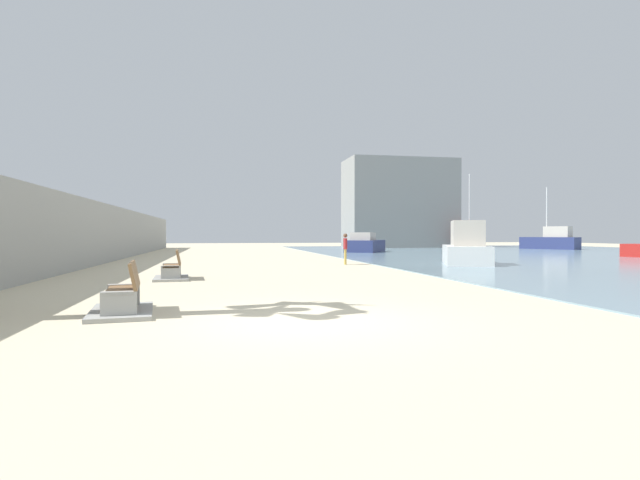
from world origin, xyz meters
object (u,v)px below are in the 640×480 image
at_px(bench_near, 123,301).
at_px(bench_far, 172,272).
at_px(person_walking, 345,247).
at_px(boat_outer, 365,244).
at_px(boat_far_right, 466,249).
at_px(boat_mid_bay, 551,241).
at_px(boat_nearest, 469,241).

xyz_separation_m(bench_near, bench_far, (0.25, 7.49, 0.00)).
xyz_separation_m(bench_near, person_walking, (7.89, 14.36, 0.65)).
bearing_deg(bench_near, person_walking, 61.21).
bearing_deg(boat_outer, person_walking, -109.37).
bearing_deg(boat_outer, boat_far_right, -89.86).
relative_size(person_walking, boat_outer, 0.30).
bearing_deg(person_walking, boat_outer, 70.63).
relative_size(bench_near, boat_mid_bay, 0.36).
xyz_separation_m(person_walking, boat_outer, (5.72, 16.26, -0.22)).
distance_m(boat_far_right, boat_outer, 17.60).
relative_size(bench_near, boat_nearest, 0.28).
xyz_separation_m(bench_far, person_walking, (7.64, 6.87, 0.65)).
distance_m(boat_nearest, boat_outer, 17.91).
bearing_deg(person_walking, bench_near, -118.79).
distance_m(bench_near, boat_mid_bay, 48.23).
bearing_deg(bench_far, bench_near, -91.90).
bearing_deg(person_walking, bench_far, -138.06).
relative_size(person_walking, boat_nearest, 0.19).
height_order(bench_near, boat_nearest, boat_nearest).
xyz_separation_m(bench_far, boat_far_right, (13.40, 5.52, 0.56)).
bearing_deg(boat_mid_bay, boat_outer, -168.81).
distance_m(bench_far, boat_mid_bay, 42.99).
height_order(person_walking, boat_mid_bay, boat_mid_bay).
bearing_deg(boat_mid_bay, person_walking, -141.85).
bearing_deg(boat_far_right, bench_far, -157.60).
height_order(bench_far, person_walking, person_walking).
bearing_deg(boat_mid_bay, bench_near, -134.20).
xyz_separation_m(bench_near, boat_mid_bay, (33.62, 34.58, 0.65)).
xyz_separation_m(bench_near, boat_far_right, (13.65, 13.02, 0.56)).
distance_m(bench_near, boat_nearest, 49.73).
bearing_deg(boat_mid_bay, boat_far_right, -132.81).
xyz_separation_m(boat_nearest, boat_far_right, (-14.60, -27.91, 0.02)).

